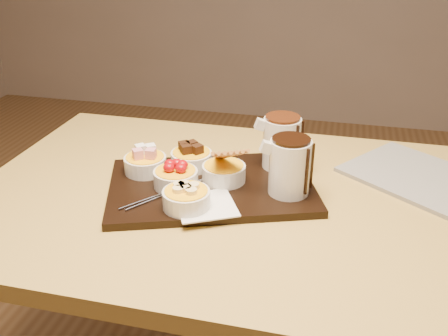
% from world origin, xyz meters
% --- Properties ---
extents(dining_table, '(1.20, 0.80, 0.75)m').
position_xyz_m(dining_table, '(0.00, 0.00, 0.65)').
color(dining_table, '#B59443').
rests_on(dining_table, ground).
extents(serving_board, '(0.53, 0.44, 0.02)m').
position_xyz_m(serving_board, '(-0.06, 0.01, 0.76)').
color(serving_board, black).
rests_on(serving_board, dining_table).
extents(napkin, '(0.16, 0.16, 0.00)m').
position_xyz_m(napkin, '(-0.04, -0.09, 0.77)').
color(napkin, white).
rests_on(napkin, serving_board).
extents(bowl_marshmallows, '(0.10, 0.10, 0.04)m').
position_xyz_m(bowl_marshmallows, '(-0.22, 0.03, 0.79)').
color(bowl_marshmallows, silver).
rests_on(bowl_marshmallows, serving_board).
extents(bowl_cake, '(0.10, 0.10, 0.04)m').
position_xyz_m(bowl_cake, '(-0.12, 0.08, 0.79)').
color(bowl_cake, silver).
rests_on(bowl_cake, serving_board).
extents(bowl_strawberries, '(0.10, 0.10, 0.04)m').
position_xyz_m(bowl_strawberries, '(-0.13, -0.03, 0.79)').
color(bowl_strawberries, silver).
rests_on(bowl_strawberries, serving_board).
extents(bowl_biscotti, '(0.10, 0.10, 0.04)m').
position_xyz_m(bowl_biscotti, '(-0.03, 0.03, 0.79)').
color(bowl_biscotti, silver).
rests_on(bowl_biscotti, serving_board).
extents(bowl_bananas, '(0.10, 0.10, 0.04)m').
position_xyz_m(bowl_bananas, '(-0.08, -0.11, 0.79)').
color(bowl_bananas, silver).
rests_on(bowl_bananas, serving_board).
extents(pitcher_dark_chocolate, '(0.11, 0.11, 0.12)m').
position_xyz_m(pitcher_dark_chocolate, '(0.12, 0.01, 0.83)').
color(pitcher_dark_chocolate, silver).
rests_on(pitcher_dark_chocolate, serving_board).
extents(pitcher_milk_chocolate, '(0.11, 0.11, 0.12)m').
position_xyz_m(pitcher_milk_chocolate, '(0.08, 0.13, 0.83)').
color(pitcher_milk_chocolate, silver).
rests_on(pitcher_milk_chocolate, serving_board).
extents(fondue_skewers, '(0.22, 0.18, 0.01)m').
position_xyz_m(fondue_skewers, '(-0.13, -0.05, 0.77)').
color(fondue_skewers, silver).
rests_on(fondue_skewers, serving_board).
extents(newspaper, '(0.40, 0.39, 0.01)m').
position_xyz_m(newspaper, '(0.41, 0.18, 0.76)').
color(newspaper, beige).
rests_on(newspaper, dining_table).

